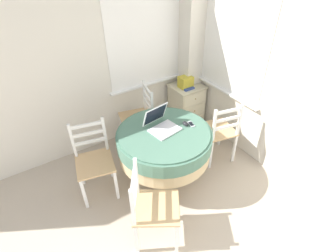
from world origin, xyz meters
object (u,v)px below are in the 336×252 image
cell_phone (191,124)px  corner_cabinet (186,104)px  laptop (161,124)px  round_dining_table (164,142)px  storage_box (186,82)px  dining_chair_near_back_window (139,117)px  dining_chair_left_flank (94,161)px  computer_mouse (185,124)px  book_on_cabinet (186,87)px  dining_chair_camera_near (152,208)px  dining_chair_near_right_window (219,131)px

cell_phone → corner_cabinet: (0.64, 0.92, -0.41)m
laptop → corner_cabinet: bearing=39.2°
round_dining_table → storage_box: size_ratio=5.63×
dining_chair_near_back_window → corner_cabinet: (0.88, 0.06, -0.12)m
storage_box → laptop: bearing=-139.9°
corner_cabinet → storage_box: bearing=-161.1°
dining_chair_left_flank → corner_cabinet: bearing=18.1°
computer_mouse → dining_chair_left_flank: (-1.04, 0.33, -0.31)m
round_dining_table → laptop: bearing=83.3°
cell_phone → book_on_cabinet: (0.59, 0.89, -0.06)m
corner_cabinet → dining_chair_left_flank: bearing=-161.9°
cell_phone → computer_mouse: bearing=159.6°
computer_mouse → dining_chair_near_back_window: dining_chair_near_back_window is taller
corner_cabinet → laptop: bearing=-140.8°
laptop → book_on_cabinet: (0.92, 0.76, -0.11)m
cell_phone → dining_chair_camera_near: dining_chair_camera_near is taller
round_dining_table → book_on_cabinet: bearing=42.0°
cell_phone → storage_box: size_ratio=0.63×
dining_chair_near_back_window → dining_chair_near_right_window: (0.71, -0.88, 0.00)m
computer_mouse → book_on_cabinet: computer_mouse is taller
dining_chair_left_flank → round_dining_table: bearing=-21.0°
laptop → round_dining_table: bearing=-96.7°
computer_mouse → cell_phone: (0.07, -0.02, -0.02)m
cell_phone → dining_chair_camera_near: 1.08m
laptop → storage_box: laptop is taller
dining_chair_near_right_window → dining_chair_camera_near: 1.45m
computer_mouse → book_on_cabinet: 1.09m
book_on_cabinet → dining_chair_camera_near: bearing=-135.3°
dining_chair_left_flank → storage_box: 1.81m
computer_mouse → book_on_cabinet: size_ratio=0.39×
corner_cabinet → round_dining_table: bearing=-138.5°
round_dining_table → dining_chair_camera_near: size_ratio=1.21×
laptop → corner_cabinet: (0.97, 0.79, -0.46)m
dining_chair_near_right_window → book_on_cabinet: dining_chair_near_right_window is taller
computer_mouse → storage_box: 1.10m
dining_chair_left_flank → storage_box: (1.70, 0.55, 0.30)m
computer_mouse → storage_box: size_ratio=0.45×
dining_chair_near_right_window → dining_chair_camera_near: bearing=-158.1°
round_dining_table → laptop: (0.01, 0.07, 0.21)m
dining_chair_camera_near → storage_box: dining_chair_camera_near is taller
cell_phone → dining_chair_near_back_window: (-0.25, 0.86, -0.29)m
dining_chair_camera_near → book_on_cabinet: 2.08m
dining_chair_near_back_window → storage_box: (0.84, 0.04, 0.30)m
dining_chair_near_right_window → storage_box: bearing=82.3°
dining_chair_camera_near → dining_chair_left_flank: bearing=103.9°
round_dining_table → storage_box: storage_box is taller
laptop → cell_phone: bearing=-21.5°
computer_mouse → dining_chair_left_flank: 1.13m
laptop → dining_chair_near_right_window: (0.80, -0.15, -0.34)m
cell_phone → storage_box: 1.08m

